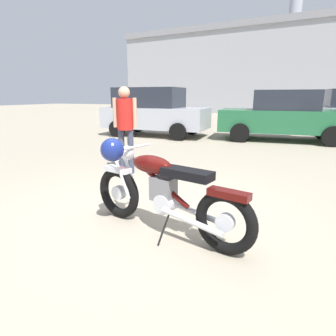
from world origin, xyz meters
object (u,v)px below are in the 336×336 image
Objects in this scene: vintage_motorcycle at (159,190)px; red_hatchback_near at (284,116)px; bystander at (125,121)px; pale_sedan_back at (153,111)px.

red_hatchback_near is at bearing -84.51° from vintage_motorcycle.
vintage_motorcycle is 0.47× the size of red_hatchback_near.
bystander reaches higher than vintage_motorcycle.
vintage_motorcycle is at bearing -64.93° from pale_sedan_back.
red_hatchback_near is at bearing 6.62° from pale_sedan_back.
pale_sedan_back reaches higher than bystander.
pale_sedan_back is (-4.57, -0.63, 0.08)m from red_hatchback_near.
bystander is 0.42× the size of pale_sedan_back.
pale_sedan_back is at bearing -177.10° from bystander.
vintage_motorcycle is 0.52× the size of pale_sedan_back.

